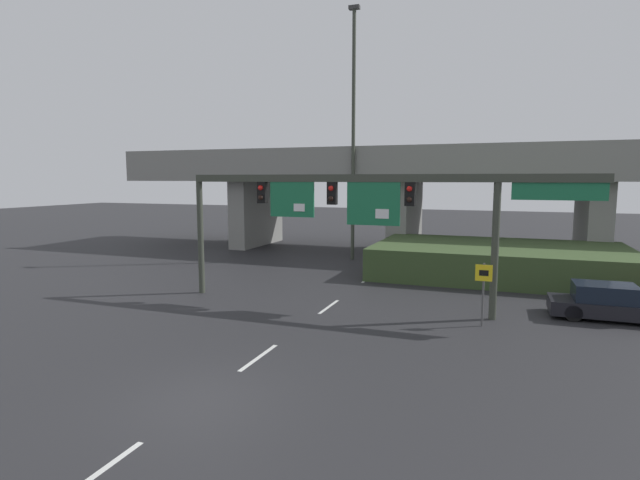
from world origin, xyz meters
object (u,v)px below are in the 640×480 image
object	(u,v)px
speed_limit_sign	(483,285)
parked_sedan_near_right	(607,303)
highway_light_pole_near	(353,130)
signal_gantry	(361,199)

from	to	relation	value
speed_limit_sign	parked_sedan_near_right	world-z (taller)	speed_limit_sign
highway_light_pole_near	parked_sedan_near_right	size ratio (longest dim) A/B	3.83
signal_gantry	speed_limit_sign	world-z (taller)	signal_gantry
signal_gantry	parked_sedan_near_right	xyz separation A→B (m)	(9.50, 1.64, -3.95)
highway_light_pole_near	parked_sedan_near_right	bearing A→B (deg)	-37.96
signal_gantry	parked_sedan_near_right	size ratio (longest dim) A/B	3.99
speed_limit_sign	highway_light_pole_near	size ratio (longest dim) A/B	0.14
signal_gantry	parked_sedan_near_right	world-z (taller)	signal_gantry
parked_sedan_near_right	signal_gantry	bearing A→B (deg)	-170.88
highway_light_pole_near	parked_sedan_near_right	xyz separation A→B (m)	(13.45, -10.49, -7.95)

